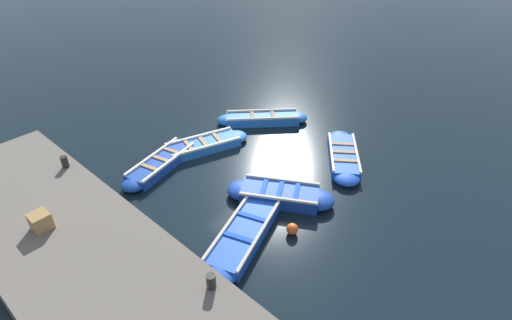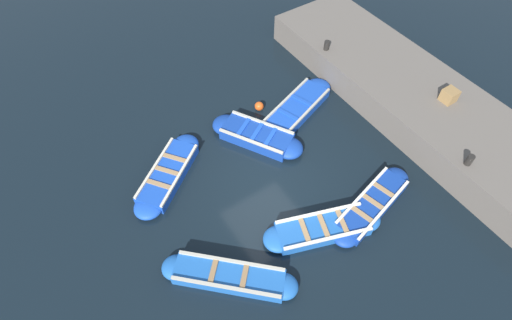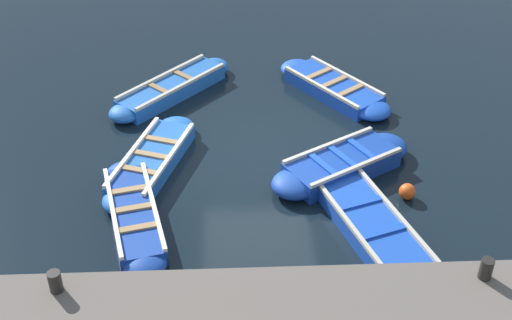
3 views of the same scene
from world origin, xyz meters
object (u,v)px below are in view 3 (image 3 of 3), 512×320
(boat_near_quay, at_px, (172,89))
(bollard_mid_north, at_px, (486,269))
(boat_alongside, at_px, (152,161))
(boat_outer_right, at_px, (370,224))
(bollard_north, at_px, (55,282))
(buoy_orange_near, at_px, (407,192))
(boat_drifting, at_px, (333,88))
(boat_broadside, at_px, (342,165))
(boat_stern_in, at_px, (134,215))

(boat_near_quay, relative_size, bollard_mid_north, 8.91)
(boat_alongside, xyz_separation_m, boat_outer_right, (2.13, 4.14, -0.00))
(bollard_north, bearing_deg, buoy_orange_near, 118.13)
(boat_drifting, relative_size, buoy_orange_near, 9.91)
(boat_drifting, height_order, bollard_north, bollard_north)
(bollard_mid_north, bearing_deg, boat_outer_right, -151.49)
(boat_broadside, bearing_deg, bollard_north, -49.88)
(boat_alongside, bearing_deg, bollard_north, -12.38)
(bollard_north, xyz_separation_m, buoy_orange_near, (-3.20, 5.99, -1.06))
(boat_near_quay, bearing_deg, boat_outer_right, 37.62)
(bollard_north, relative_size, buoy_orange_near, 1.08)
(boat_alongside, height_order, buoy_orange_near, boat_alongside)
(boat_alongside, bearing_deg, boat_drifting, 124.31)
(boat_stern_in, bearing_deg, boat_near_quay, 174.50)
(bollard_north, height_order, bollard_mid_north, same)
(boat_broadside, distance_m, bollard_mid_north, 4.46)
(boat_broadside, bearing_deg, boat_near_quay, -132.03)
(boat_stern_in, height_order, buoy_orange_near, boat_stern_in)
(boat_drifting, xyz_separation_m, boat_broadside, (3.14, -0.24, 0.04))
(boat_drifting, bearing_deg, boat_alongside, -55.69)
(boat_near_quay, height_order, buoy_orange_near, boat_near_quay)
(boat_alongside, bearing_deg, buoy_orange_near, 76.53)
(boat_broadside, height_order, boat_alongside, boat_broadside)
(boat_outer_right, bearing_deg, boat_alongside, -117.18)
(boat_broadside, height_order, bollard_north, bollard_north)
(boat_stern_in, distance_m, bollard_mid_north, 6.29)
(boat_alongside, bearing_deg, boat_broadside, 85.07)
(boat_stern_in, height_order, boat_outer_right, boat_stern_in)
(boat_drifting, xyz_separation_m, boat_outer_right, (4.93, 0.04, -0.01))
(boat_near_quay, distance_m, bollard_mid_north, 9.00)
(boat_stern_in, height_order, bollard_north, bollard_north)
(boat_drifting, xyz_separation_m, bollard_north, (7.21, -5.07, 1.06))
(boat_alongside, bearing_deg, boat_stern_in, -6.46)
(boat_stern_in, relative_size, bollard_mid_north, 10.07)
(boat_outer_right, bearing_deg, buoy_orange_near, 136.49)
(boat_stern_in, bearing_deg, buoy_orange_near, 95.39)
(boat_stern_in, distance_m, boat_alongside, 1.71)
(boat_near_quay, xyz_separation_m, buoy_orange_near, (4.12, 4.77, -0.02))
(boat_outer_right, bearing_deg, boat_near_quay, -142.38)
(boat_broadside, height_order, bollard_mid_north, bollard_mid_north)
(boat_broadside, bearing_deg, boat_stern_in, -71.44)
(boat_outer_right, relative_size, bollard_north, 11.66)
(boat_near_quay, height_order, bollard_mid_north, bollard_mid_north)
(boat_near_quay, relative_size, bollard_north, 8.91)
(boat_near_quay, height_order, boat_alongside, boat_near_quay)
(boat_near_quay, relative_size, buoy_orange_near, 9.64)
(boat_near_quay, xyz_separation_m, bollard_north, (7.33, -1.22, 1.04))
(boat_near_quay, bearing_deg, bollard_mid_north, 34.99)
(boat_outer_right, xyz_separation_m, buoy_orange_near, (-0.92, 0.88, 0.00))
(boat_near_quay, distance_m, bollard_north, 7.50)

